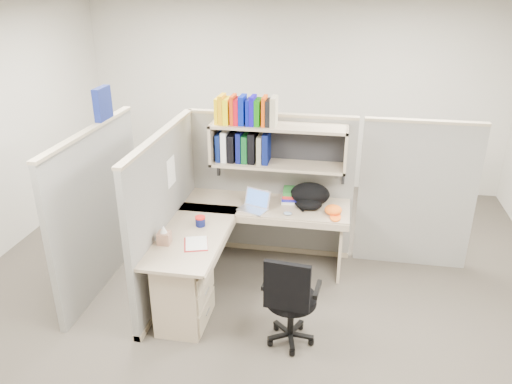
% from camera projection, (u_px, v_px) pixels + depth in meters
% --- Properties ---
extents(ground, '(6.00, 6.00, 0.00)m').
position_uv_depth(ground, '(257.00, 293.00, 5.02)').
color(ground, '#343028').
rests_on(ground, ground).
extents(room_shell, '(6.00, 6.00, 6.00)m').
position_uv_depth(room_shell, '(257.00, 139.00, 4.38)').
color(room_shell, '#B7B1A5').
rests_on(room_shell, ground).
extents(cubicle, '(3.79, 1.84, 1.95)m').
position_uv_depth(cubicle, '(229.00, 191.00, 5.13)').
color(cubicle, slate).
rests_on(cubicle, ground).
extents(desk, '(1.74, 1.75, 0.73)m').
position_uv_depth(desk, '(208.00, 267.00, 4.66)').
color(desk, tan).
rests_on(desk, ground).
extents(laptop, '(0.37, 0.37, 0.20)m').
position_uv_depth(laptop, '(253.00, 201.00, 5.08)').
color(laptop, silver).
rests_on(laptop, desk).
extents(backpack, '(0.47, 0.40, 0.24)m').
position_uv_depth(backpack, '(310.00, 196.00, 5.15)').
color(backpack, black).
rests_on(backpack, desk).
extents(orange_cap, '(0.23, 0.24, 0.10)m').
position_uv_depth(orange_cap, '(333.00, 210.00, 5.01)').
color(orange_cap, orange).
rests_on(orange_cap, desk).
extents(snack_canister, '(0.10, 0.10, 0.10)m').
position_uv_depth(snack_canister, '(200.00, 221.00, 4.78)').
color(snack_canister, '#0D144F').
rests_on(snack_canister, desk).
extents(tissue_box, '(0.12, 0.12, 0.18)m').
position_uv_depth(tissue_box, '(164.00, 235.00, 4.45)').
color(tissue_box, '#A5765D').
rests_on(tissue_box, desk).
extents(mouse, '(0.10, 0.08, 0.03)m').
position_uv_depth(mouse, '(288.00, 213.00, 5.01)').
color(mouse, '#7D94B2').
rests_on(mouse, desk).
extents(paper_cup, '(0.10, 0.10, 0.11)m').
position_uv_depth(paper_cup, '(266.00, 196.00, 5.31)').
color(paper_cup, white).
rests_on(paper_cup, desk).
extents(book_stack, '(0.20, 0.26, 0.12)m').
position_uv_depth(book_stack, '(291.00, 195.00, 5.32)').
color(book_stack, gray).
rests_on(book_stack, desk).
extents(loose_paper, '(0.26, 0.30, 0.00)m').
position_uv_depth(loose_paper, '(196.00, 243.00, 4.49)').
color(loose_paper, silver).
rests_on(loose_paper, desk).
extents(task_chair, '(0.49, 0.45, 0.91)m').
position_uv_depth(task_chair, '(290.00, 314.00, 4.21)').
color(task_chair, black).
rests_on(task_chair, ground).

